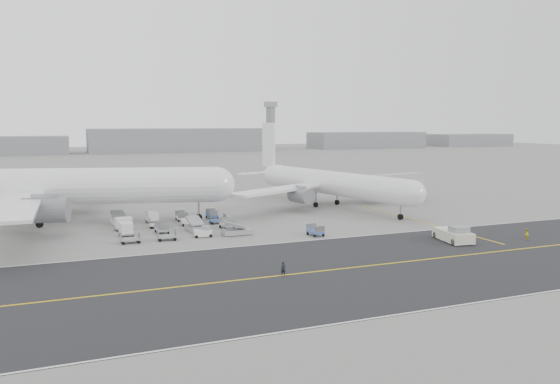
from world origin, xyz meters
name	(u,v)px	position (x,y,z in m)	size (l,w,h in m)	color
ground	(272,240)	(0.00, 0.00, 0.00)	(700.00, 700.00, 0.00)	gray
taxiway	(363,266)	(5.02, -17.98, 0.01)	(220.00, 59.00, 0.03)	#28282B
horizon_buildings	(166,152)	(30.00, 260.00, 0.00)	(520.00, 28.00, 28.00)	gray
control_tower	(271,125)	(100.00, 265.00, 16.25)	(7.00, 7.00, 31.25)	gray
airliner_a	(47,187)	(-31.02, 27.08, 6.43)	(63.38, 61.99, 22.33)	white
airliner_b	(328,182)	(22.82, 27.21, 5.02)	(48.36, 49.48, 17.39)	white
pushback_tug	(454,235)	(24.52, -10.66, 1.03)	(4.10, 8.88, 2.50)	beige
jet_bridge	(393,182)	(38.41, 26.64, 4.49)	(17.29, 6.15, 6.45)	gray
gse_cluster	(175,229)	(-11.70, 13.66, 0.00)	(24.02, 23.14, 2.19)	gray
stray_dolly	(315,236)	(7.49, 0.74, 0.00)	(1.76, 2.85, 1.76)	silver
ground_crew_a	(283,269)	(-5.53, -18.19, 0.83)	(0.61, 0.40, 1.66)	black
ground_crew_b	(526,234)	(35.47, -13.57, 0.82)	(0.79, 0.62, 1.63)	gold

